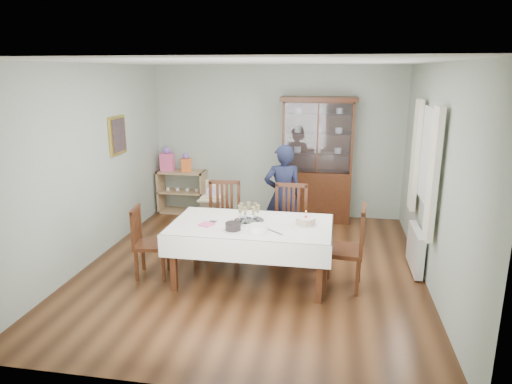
% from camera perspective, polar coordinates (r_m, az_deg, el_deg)
% --- Properties ---
extents(floor, '(5.00, 5.00, 0.00)m').
position_cam_1_polar(floor, '(6.30, -0.49, -9.42)').
color(floor, '#593319').
rests_on(floor, ground).
extents(room_shell, '(5.00, 5.00, 5.00)m').
position_cam_1_polar(room_shell, '(6.33, 0.34, 6.80)').
color(room_shell, '#9EAA99').
rests_on(room_shell, floor).
extents(dining_table, '(2.00, 1.16, 0.76)m').
position_cam_1_polar(dining_table, '(5.80, -0.58, -7.49)').
color(dining_table, '#452111').
rests_on(dining_table, floor).
extents(china_cabinet, '(1.30, 0.48, 2.18)m').
position_cam_1_polar(china_cabinet, '(8.05, 7.65, 4.22)').
color(china_cabinet, '#452111').
rests_on(china_cabinet, floor).
extents(sideboard, '(0.90, 0.38, 0.80)m').
position_cam_1_polar(sideboard, '(8.69, -9.21, 0.05)').
color(sideboard, tan).
rests_on(sideboard, floor).
extents(picture_frame, '(0.04, 0.48, 0.58)m').
position_cam_1_polar(picture_frame, '(7.28, -16.92, 6.79)').
color(picture_frame, gold).
rests_on(picture_frame, room_shell).
extents(window, '(0.04, 1.02, 1.22)m').
position_cam_1_polar(window, '(6.16, 20.84, 4.15)').
color(window, white).
rests_on(window, room_shell).
extents(curtain_left, '(0.07, 0.30, 1.55)m').
position_cam_1_polar(curtain_left, '(5.57, 21.29, 2.00)').
color(curtain_left, silver).
rests_on(curtain_left, room_shell).
extents(curtain_right, '(0.07, 0.30, 1.55)m').
position_cam_1_polar(curtain_right, '(6.77, 19.31, 4.31)').
color(curtain_right, silver).
rests_on(curtain_right, room_shell).
extents(radiator, '(0.10, 0.80, 0.55)m').
position_cam_1_polar(radiator, '(6.48, 19.30, -6.74)').
color(radiator, white).
rests_on(radiator, floor).
extents(chair_far_left, '(0.53, 0.53, 1.07)m').
position_cam_1_polar(chair_far_left, '(6.61, -4.08, -5.30)').
color(chair_far_left, '#452111').
rests_on(chair_far_left, floor).
extents(chair_far_right, '(0.49, 0.49, 1.07)m').
position_cam_1_polar(chair_far_right, '(6.45, 4.13, -5.84)').
color(chair_far_right, '#452111').
rests_on(chair_far_right, floor).
extents(chair_end_left, '(0.48, 0.48, 0.92)m').
position_cam_1_polar(chair_end_left, '(6.13, -12.97, -7.74)').
color(chair_end_left, '#452111').
rests_on(chair_end_left, floor).
extents(chair_end_right, '(0.51, 0.51, 1.04)m').
position_cam_1_polar(chair_end_right, '(5.75, 11.00, -8.79)').
color(chair_end_right, '#452111').
rests_on(chair_end_right, floor).
extents(woman, '(0.64, 0.49, 1.56)m').
position_cam_1_polar(woman, '(6.88, 3.38, -0.44)').
color(woman, black).
rests_on(woman, floor).
extents(high_chair, '(0.47, 0.47, 0.97)m').
position_cam_1_polar(high_chair, '(7.19, -5.30, -3.13)').
color(high_chair, black).
rests_on(high_chair, floor).
extents(champagne_tray, '(0.38, 0.38, 0.23)m').
position_cam_1_polar(champagne_tray, '(5.73, -0.90, -3.08)').
color(champagne_tray, silver).
rests_on(champagne_tray, dining_table).
extents(birthday_cake, '(0.27, 0.27, 0.19)m').
position_cam_1_polar(birthday_cake, '(5.63, 6.24, -3.68)').
color(birthday_cake, white).
rests_on(birthday_cake, dining_table).
extents(plate_stack_dark, '(0.21, 0.21, 0.09)m').
position_cam_1_polar(plate_stack_dark, '(5.45, -2.88, -4.30)').
color(plate_stack_dark, black).
rests_on(plate_stack_dark, dining_table).
extents(plate_stack_white, '(0.27, 0.27, 0.09)m').
position_cam_1_polar(plate_stack_white, '(5.37, 0.27, -4.57)').
color(plate_stack_white, white).
rests_on(plate_stack_white, dining_table).
extents(napkin_stack, '(0.20, 0.20, 0.02)m').
position_cam_1_polar(napkin_stack, '(5.65, -6.21, -4.05)').
color(napkin_stack, '#EE578F').
rests_on(napkin_stack, dining_table).
extents(cutlery, '(0.15, 0.19, 0.01)m').
position_cam_1_polar(cutlery, '(5.73, -6.00, -3.81)').
color(cutlery, silver).
rests_on(cutlery, dining_table).
extents(cake_knife, '(0.21, 0.19, 0.01)m').
position_cam_1_polar(cake_knife, '(5.38, 2.40, -5.01)').
color(cake_knife, silver).
rests_on(cake_knife, dining_table).
extents(gift_bag_pink, '(0.24, 0.16, 0.45)m').
position_cam_1_polar(gift_bag_pink, '(8.62, -11.05, 3.93)').
color(gift_bag_pink, '#EE578F').
rests_on(gift_bag_pink, sideboard).
extents(gift_bag_orange, '(0.22, 0.18, 0.34)m').
position_cam_1_polar(gift_bag_orange, '(8.51, -8.74, 3.56)').
color(gift_bag_orange, orange).
rests_on(gift_bag_orange, sideboard).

